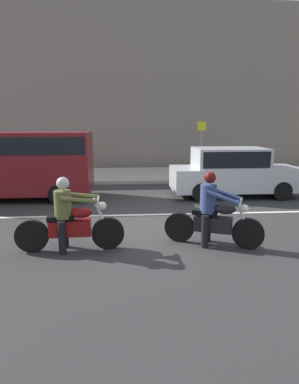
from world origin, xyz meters
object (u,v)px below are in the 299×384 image
(parked_sedan_silver, at_px, (233,172))
(motorcycle_with_rider_olive, at_px, (69,221))
(street_sign_post, at_px, (201,141))
(motorcycle_with_rider_denim_blue, at_px, (213,216))
(parked_van_maroon, at_px, (14,161))

(parked_sedan_silver, bearing_deg, motorcycle_with_rider_olive, -135.55)
(street_sign_post, bearing_deg, motorcycle_with_rider_denim_blue, -101.40)
(motorcycle_with_rider_olive, bearing_deg, street_sign_post, 64.03)
(motorcycle_with_rider_denim_blue, distance_m, motorcycle_with_rider_olive, 2.99)
(parked_van_maroon, distance_m, parked_sedan_silver, 7.56)
(parked_sedan_silver, xyz_separation_m, street_sign_post, (0.10, 5.53, 0.79))
(motorcycle_with_rider_olive, height_order, parked_van_maroon, parked_van_maroon)
(motorcycle_with_rider_olive, relative_size, street_sign_post, 0.87)
(motorcycle_with_rider_olive, xyz_separation_m, street_sign_post, (5.07, 10.40, 1.05))
(motorcycle_with_rider_denim_blue, bearing_deg, motorcycle_with_rider_olive, -178.34)
(parked_van_maroon, distance_m, street_sign_post, 9.40)
(motorcycle_with_rider_denim_blue, bearing_deg, parked_van_maroon, 138.93)
(motorcycle_with_rider_denim_blue, relative_size, street_sign_post, 0.79)
(motorcycle_with_rider_denim_blue, xyz_separation_m, parked_van_maroon, (-5.57, 4.85, 0.68))
(motorcycle_with_rider_olive, distance_m, street_sign_post, 11.61)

